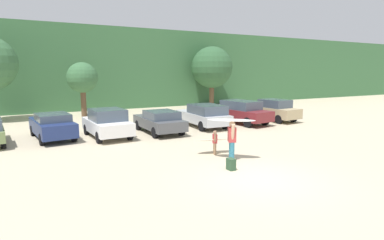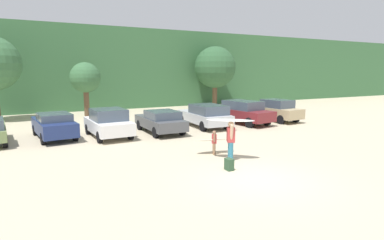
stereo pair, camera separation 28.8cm
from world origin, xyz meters
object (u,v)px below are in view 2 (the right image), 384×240
at_px(parked_car_navy, 54,125).
at_px(parked_car_maroon, 242,112).
at_px(person_adult, 231,139).
at_px(surfboard_cream, 213,140).
at_px(parked_car_silver, 205,115).
at_px(person_child, 214,141).
at_px(surfboard_white, 230,120).
at_px(parked_car_tan, 274,110).
at_px(parked_car_white, 108,123).
at_px(backpack_dropped, 229,164).
at_px(parked_car_dark_gray, 161,121).

bearing_deg(parked_car_navy, parked_car_maroon, -99.32).
xyz_separation_m(person_adult, surfboard_cream, (-0.08, 1.29, -0.29)).
height_order(parked_car_silver, parked_car_maroon, parked_car_maroon).
height_order(parked_car_navy, person_adult, person_adult).
distance_m(person_child, surfboard_cream, 0.13).
relative_size(parked_car_silver, surfboard_white, 2.49).
bearing_deg(parked_car_maroon, parked_car_tan, -97.68).
bearing_deg(surfboard_white, parked_car_navy, -14.75).
bearing_deg(surfboard_white, parked_car_white, -26.31).
height_order(person_adult, backpack_dropped, person_adult).
xyz_separation_m(parked_car_navy, parked_car_dark_gray, (5.92, -1.19, -0.02)).
relative_size(person_adult, person_child, 1.53).
height_order(parked_car_tan, surfboard_cream, parked_car_tan).
distance_m(parked_car_white, parked_car_maroon, 9.67).
height_order(parked_car_navy, backpack_dropped, parked_car_navy).
bearing_deg(person_adult, backpack_dropped, 80.46).
relative_size(parked_car_tan, surfboard_cream, 2.46).
distance_m(person_adult, surfboard_white, 0.79).
xyz_separation_m(parked_car_dark_gray, surfboard_white, (0.32, -7.08, 1.00)).
relative_size(parked_car_tan, person_child, 4.27).
bearing_deg(parked_car_tan, parked_car_dark_gray, 88.76).
xyz_separation_m(parked_car_white, parked_car_silver, (6.56, 0.39, -0.02)).
distance_m(person_child, backpack_dropped, 2.39).
bearing_deg(parked_car_dark_gray, person_adult, -177.40).
height_order(person_adult, surfboard_cream, person_adult).
height_order(parked_car_maroon, parked_car_tan, parked_car_maroon).
distance_m(parked_car_silver, person_adult, 8.20).
distance_m(parked_car_navy, person_adult, 10.39).
relative_size(parked_car_maroon, backpack_dropped, 11.05).
bearing_deg(parked_car_white, parked_car_navy, 66.16).
relative_size(parked_car_silver, person_adult, 2.87).
relative_size(parked_car_navy, parked_car_silver, 0.96).
bearing_deg(backpack_dropped, parked_car_maroon, 51.58).
distance_m(person_adult, person_child, 1.22).
xyz_separation_m(parked_car_dark_gray, person_adult, (0.39, -7.06, 0.21)).
relative_size(person_adult, surfboard_white, 0.87).
height_order(person_adult, person_child, person_adult).
distance_m(parked_car_navy, surfboard_white, 10.40).
height_order(parked_car_maroon, surfboard_cream, parked_car_maroon).
relative_size(parked_car_white, person_adult, 2.50).
xyz_separation_m(parked_car_silver, parked_car_maroon, (3.09, 0.04, 0.06)).
relative_size(parked_car_white, parked_car_tan, 0.90).
xyz_separation_m(parked_car_white, surfboard_white, (3.45, -7.23, 0.90)).
xyz_separation_m(parked_car_dark_gray, parked_car_silver, (3.44, 0.55, 0.08)).
xyz_separation_m(surfboard_cream, backpack_dropped, (-0.71, -2.38, -0.42)).
bearing_deg(parked_car_navy, surfboard_cream, -144.74).
xyz_separation_m(parked_car_maroon, parked_car_tan, (2.99, 0.02, -0.05)).
bearing_deg(parked_car_silver, surfboard_white, 159.36).
relative_size(parked_car_white, surfboard_white, 2.17).
xyz_separation_m(person_adult, person_child, (-0.10, 1.17, -0.33)).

